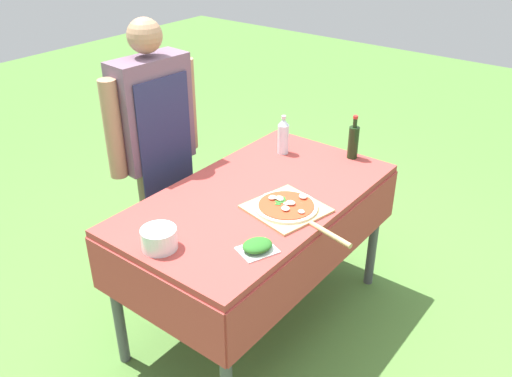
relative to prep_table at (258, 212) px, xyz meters
The scene contains 8 objects.
ground_plane 0.70m from the prep_table, ahead, with size 12.00×12.00×0.00m, color #517F38.
prep_table is the anchor object (origin of this frame).
person_cook 0.73m from the prep_table, 92.69° to the left, with size 0.59×0.22×1.58m.
pizza_on_peel 0.24m from the prep_table, 99.68° to the right, with size 0.39×0.59×0.05m.
oil_bottle 0.71m from the prep_table, 13.75° to the right, with size 0.06×0.06×0.25m.
water_bottle 0.55m from the prep_table, 21.12° to the left, with size 0.06×0.06×0.23m.
herb_container 0.50m from the prep_table, 142.54° to the right, with size 0.19×0.17×0.05m.
mixing_tub 0.64m from the prep_table, behind, with size 0.15×0.15×0.09m, color silver.
Camera 1 is at (-1.86, -1.43, 2.14)m, focal length 38.00 mm.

